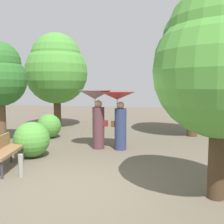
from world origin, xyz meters
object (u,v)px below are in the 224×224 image
at_px(person_right, 118,108).
at_px(tree_near_right, 195,53).
at_px(tree_mid_right, 221,59).
at_px(park_bench, 3,150).
at_px(tree_mid_left, 0,75).
at_px(tree_near_left, 56,68).
at_px(path_marker_post, 21,165).
at_px(person_left, 96,107).

bearing_deg(person_right, tree_near_right, -37.23).
xyz_separation_m(person_right, tree_mid_right, (2.39, -3.35, 1.22)).
height_order(park_bench, tree_mid_left, tree_mid_left).
xyz_separation_m(park_bench, tree_near_left, (-1.15, 6.52, 2.49)).
bearing_deg(path_marker_post, tree_near_right, 50.83).
bearing_deg(path_marker_post, tree_mid_right, -5.54).
xyz_separation_m(tree_near_left, tree_mid_left, (-0.80, -3.57, -0.47)).
bearing_deg(tree_mid_right, person_right, 125.43).
height_order(tree_mid_left, path_marker_post, tree_mid_left).
height_order(tree_near_right, tree_mid_left, tree_near_right).
bearing_deg(tree_near_right, path_marker_post, -129.17).
xyz_separation_m(person_right, park_bench, (-2.60, -2.54, -0.89)).
bearing_deg(tree_near_right, park_bench, -135.31).
distance_m(park_bench, tree_near_right, 8.08).
bearing_deg(person_left, person_right, -84.15).
distance_m(tree_mid_left, path_marker_post, 4.85).
relative_size(person_right, tree_mid_left, 0.51).
relative_size(person_right, path_marker_post, 3.60).
distance_m(person_left, tree_near_left, 5.22).
height_order(person_left, person_right, person_left).
height_order(tree_near_right, tree_mid_right, tree_near_right).
xyz_separation_m(tree_near_left, path_marker_post, (1.86, -6.92, -2.73)).
relative_size(tree_near_right, path_marker_post, 9.96).
relative_size(person_left, park_bench, 1.27).
bearing_deg(park_bench, tree_mid_right, -108.40).
xyz_separation_m(person_left, tree_near_right, (3.50, 2.73, 2.06)).
distance_m(person_right, path_marker_post, 3.67).
bearing_deg(park_bench, tree_mid_left, 24.37).
bearing_deg(tree_mid_left, park_bench, -56.53).
bearing_deg(tree_near_left, path_marker_post, -74.94).
xyz_separation_m(park_bench, tree_mid_right, (4.99, -0.82, 2.11)).
xyz_separation_m(tree_mid_left, tree_mid_right, (6.94, -3.77, 0.08)).
distance_m(tree_near_right, tree_mid_left, 7.72).
distance_m(tree_near_left, tree_near_right, 6.63).
bearing_deg(park_bench, person_left, -44.87).
xyz_separation_m(tree_mid_right, path_marker_post, (-4.28, 0.41, -2.35)).
bearing_deg(person_left, tree_near_left, 44.80).
height_order(person_left, tree_near_left, tree_near_left).
height_order(person_right, tree_mid_right, tree_mid_right).
bearing_deg(tree_mid_right, tree_near_left, 129.91).
bearing_deg(person_left, path_marker_post, 166.76).
height_order(person_right, tree_near_right, tree_near_right).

